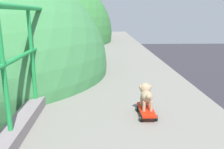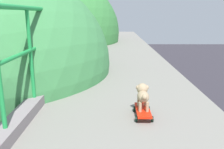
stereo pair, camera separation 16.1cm
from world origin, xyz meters
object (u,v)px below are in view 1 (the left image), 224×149
at_px(city_bus, 12,69).
at_px(small_dog, 146,94).
at_px(toy_skateboard, 146,110).
at_px(car_white_seventh, 15,125).

height_order(city_bus, small_dog, small_dog).
bearing_deg(toy_skateboard, small_dog, 89.80).
relative_size(city_bus, small_dog, 31.63).
distance_m(city_bus, small_dog, 23.78).
relative_size(car_white_seventh, toy_skateboard, 8.89).
height_order(car_white_seventh, city_bus, city_bus).
distance_m(car_white_seventh, toy_skateboard, 13.97).
bearing_deg(toy_skateboard, city_bus, 114.99).
height_order(city_bus, toy_skateboard, toy_skateboard).
xyz_separation_m(city_bus, toy_skateboard, (9.88, -21.20, 4.35)).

